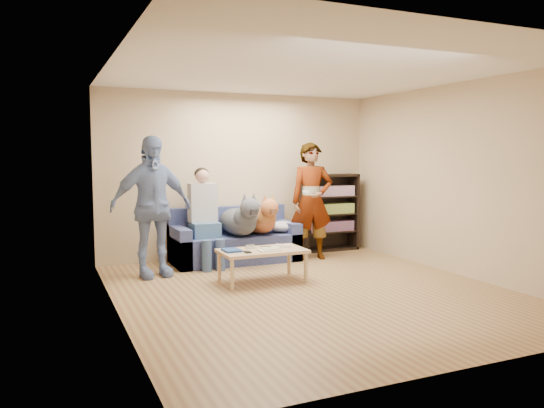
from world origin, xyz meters
name	(u,v)px	position (x,y,z in m)	size (l,w,h in m)	color
ground	(312,292)	(0.00, 0.00, 0.00)	(5.00, 5.00, 0.00)	olive
ceiling	(314,71)	(0.00, 0.00, 2.60)	(5.00, 5.00, 0.00)	white
wall_back	(240,175)	(0.00, 2.50, 1.30)	(4.50, 4.50, 0.00)	tan
wall_front	(471,200)	(0.00, -2.50, 1.30)	(4.50, 4.50, 0.00)	tan
wall_left	(115,188)	(-2.25, 0.00, 1.30)	(5.00, 5.00, 0.00)	tan
wall_right	(461,180)	(2.25, 0.00, 1.30)	(5.00, 5.00, 0.00)	tan
blanket	(283,226)	(0.51, 1.96, 0.51)	(0.48, 0.40, 0.16)	#ADADB2
person_standing_right	(312,201)	(0.93, 1.79, 0.91)	(0.66, 0.43, 1.82)	gray
person_standing_left	(151,207)	(-1.60, 1.57, 0.94)	(1.11, 0.46, 1.89)	#7D9AC8
held_controller	(306,191)	(0.73, 1.59, 1.08)	(0.04, 0.12, 0.03)	white
notebook_blue	(232,250)	(-0.76, 0.74, 0.43)	(0.20, 0.26, 0.03)	navy
papers	(269,250)	(-0.31, 0.59, 0.43)	(0.26, 0.20, 0.01)	silver
magazine	(270,248)	(-0.28, 0.61, 0.44)	(0.22, 0.17, 0.01)	#ABA889
camera_silver	(250,247)	(-0.48, 0.81, 0.45)	(0.11, 0.06, 0.05)	#BBBBC0
controller_a	(279,246)	(-0.08, 0.79, 0.43)	(0.04, 0.13, 0.03)	white
controller_b	(287,246)	(0.00, 0.71, 0.43)	(0.09, 0.06, 0.03)	white
headphone_cup_a	(277,248)	(-0.16, 0.67, 0.43)	(0.07, 0.07, 0.02)	silver
headphone_cup_b	(275,247)	(-0.16, 0.75, 0.43)	(0.07, 0.07, 0.02)	white
pen_orange	(266,251)	(-0.38, 0.53, 0.42)	(0.01, 0.01, 0.14)	#C3671B
pen_black	(265,246)	(-0.24, 0.87, 0.42)	(0.01, 0.01, 0.14)	black
wallet	(247,252)	(-0.61, 0.57, 0.43)	(0.07, 0.12, 0.01)	black
sofa	(234,243)	(-0.25, 2.10, 0.28)	(1.90, 0.85, 0.82)	#515B93
person_seated	(205,213)	(-0.75, 1.97, 0.77)	(0.40, 0.73, 1.47)	#446A97
dog_gray	(240,220)	(-0.23, 1.85, 0.67)	(0.47, 1.28, 0.68)	#46484F
dog_tan	(260,219)	(0.12, 1.94, 0.65)	(0.44, 1.18, 0.64)	#A85433
coffee_table	(262,253)	(-0.36, 0.69, 0.37)	(1.10, 0.60, 0.42)	tan
bookshelf	(329,211)	(1.55, 2.33, 0.68)	(1.00, 0.34, 1.30)	black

